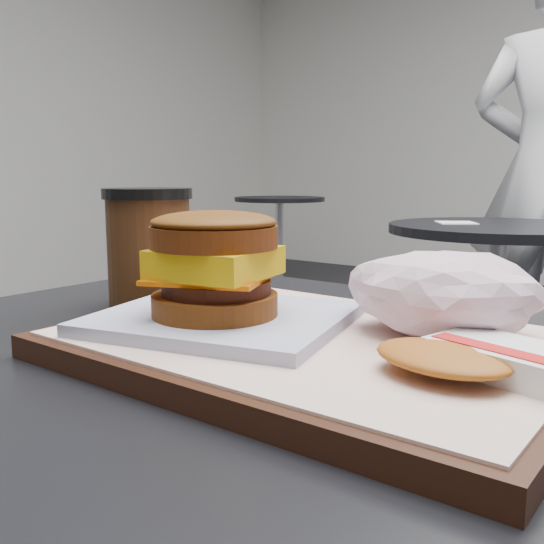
{
  "coord_description": "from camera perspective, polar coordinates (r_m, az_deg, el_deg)",
  "views": [
    {
      "loc": [
        0.27,
        -0.37,
        0.91
      ],
      "look_at": [
        -0.02,
        0.0,
        0.83
      ],
      "focal_mm": 40.0,
      "sensor_mm": 36.0,
      "label": 1
    }
  ],
  "objects": [
    {
      "name": "coffee_cup",
      "position": [
        0.66,
        -11.52,
        2.7
      ],
      "size": [
        0.09,
        0.09,
        0.13
      ],
      "color": "#3B1F0E",
      "rests_on": "customer_table"
    },
    {
      "name": "hash_brown",
      "position": [
        0.39,
        18.87,
        -7.72
      ],
      "size": [
        0.13,
        0.11,
        0.02
      ],
      "color": "white",
      "rests_on": "serving_tray"
    },
    {
      "name": "breakfast_sandwich",
      "position": [
        0.48,
        -5.16,
        -0.54
      ],
      "size": [
        0.23,
        0.21,
        0.09
      ],
      "color": "silver",
      "rests_on": "serving_tray"
    },
    {
      "name": "crumpled_wrapper",
      "position": [
        0.47,
        15.74,
        -1.9
      ],
      "size": [
        0.15,
        0.11,
        0.06
      ],
      "primitive_type": null,
      "color": "white",
      "rests_on": "serving_tray"
    },
    {
      "name": "napkin",
      "position": [
        2.12,
        16.94,
        4.46
      ],
      "size": [
        0.17,
        0.17,
        0.0
      ],
      "primitive_type": "cube",
      "rotation": [
        0.0,
        0.0,
        0.6
      ],
      "color": "white",
      "rests_on": "neighbor_table"
    },
    {
      "name": "serving_tray",
      "position": [
        0.47,
        4.29,
        -7.03
      ],
      "size": [
        0.38,
        0.28,
        0.02
      ],
      "color": "black",
      "rests_on": "customer_table"
    },
    {
      "name": "neighbor_table",
      "position": [
        2.14,
        20.17,
        -1.1
      ],
      "size": [
        0.7,
        0.7,
        0.75
      ],
      "color": "black",
      "rests_on": "ground"
    },
    {
      "name": "bg_table_mid",
      "position": [
        4.47,
        0.71,
        4.66
      ],
      "size": [
        0.66,
        0.66,
        0.75
      ],
      "color": "black",
      "rests_on": "ground"
    }
  ]
}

